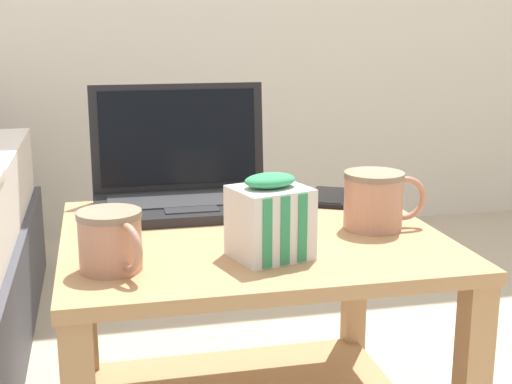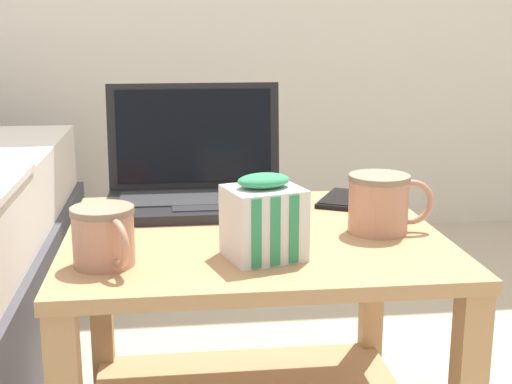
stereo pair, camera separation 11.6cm
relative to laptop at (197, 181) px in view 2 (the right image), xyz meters
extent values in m
cube|color=tan|center=(0.09, -0.20, -0.06)|extent=(0.63, 0.56, 0.02)
cube|color=tan|center=(-0.20, 0.05, -0.29)|extent=(0.04, 0.04, 0.45)
cube|color=tan|center=(0.38, 0.05, -0.29)|extent=(0.04, 0.04, 0.45)
cube|color=black|center=(0.00, -0.04, -0.04)|extent=(0.35, 0.22, 0.02)
cube|color=#2D2D30|center=(0.00, -0.02, -0.03)|extent=(0.30, 0.12, 0.00)
cube|color=#2D2D30|center=(0.00, -0.10, -0.03)|extent=(0.10, 0.05, 0.00)
cube|color=black|center=(0.00, 0.08, 0.08)|extent=(0.35, 0.03, 0.21)
cube|color=black|center=(0.00, 0.08, 0.08)|extent=(0.31, 0.02, 0.19)
cube|color=blue|center=(0.07, 0.09, 0.12)|extent=(0.03, 0.01, 0.04)
cube|color=blue|center=(-0.02, 0.09, 0.09)|extent=(0.03, 0.01, 0.04)
cube|color=black|center=(0.09, 0.08, 0.04)|extent=(0.03, 0.01, 0.04)
cube|color=red|center=(0.01, 0.08, 0.05)|extent=(0.03, 0.01, 0.04)
cylinder|color=tan|center=(0.30, -0.23, 0.00)|extent=(0.10, 0.10, 0.10)
cylinder|color=#7F6B56|center=(0.30, -0.23, 0.05)|extent=(0.10, 0.10, 0.01)
cylinder|color=black|center=(0.30, -0.23, 0.04)|extent=(0.09, 0.09, 0.01)
torus|color=tan|center=(0.36, -0.23, 0.00)|extent=(0.08, 0.02, 0.08)
cylinder|color=tan|center=(-0.15, -0.34, 0.00)|extent=(0.09, 0.09, 0.09)
cylinder|color=#7F6B56|center=(-0.15, -0.34, 0.04)|extent=(0.09, 0.09, 0.01)
cylinder|color=black|center=(-0.15, -0.34, 0.03)|extent=(0.08, 0.08, 0.01)
torus|color=tan|center=(-0.13, -0.39, 0.00)|extent=(0.04, 0.07, 0.07)
cube|color=silver|center=(0.09, -0.34, 0.01)|extent=(0.13, 0.12, 0.11)
cube|color=#338C59|center=(0.07, -0.39, 0.01)|extent=(0.02, 0.01, 0.10)
cube|color=#338C59|center=(0.10, -0.38, 0.01)|extent=(0.02, 0.01, 0.10)
cube|color=#338C59|center=(0.13, -0.38, 0.01)|extent=(0.02, 0.01, 0.10)
ellipsoid|color=#338C59|center=(0.09, -0.34, 0.07)|extent=(0.09, 0.08, 0.02)
cube|color=black|center=(0.29, -0.01, -0.04)|extent=(0.14, 0.17, 0.01)
cube|color=black|center=(0.29, -0.01, -0.04)|extent=(0.12, 0.15, 0.00)
camera|label=1|loc=(-0.16, -1.34, 0.30)|focal=50.00mm
camera|label=2|loc=(-0.05, -1.36, 0.30)|focal=50.00mm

